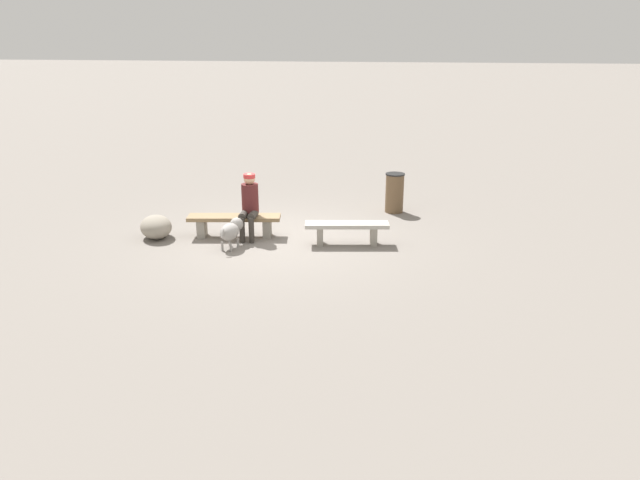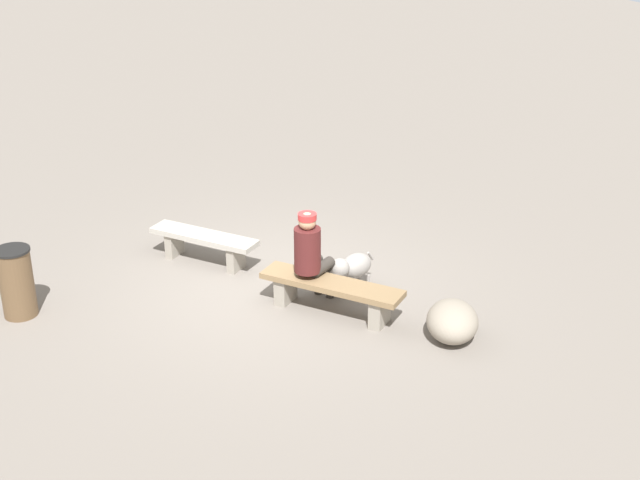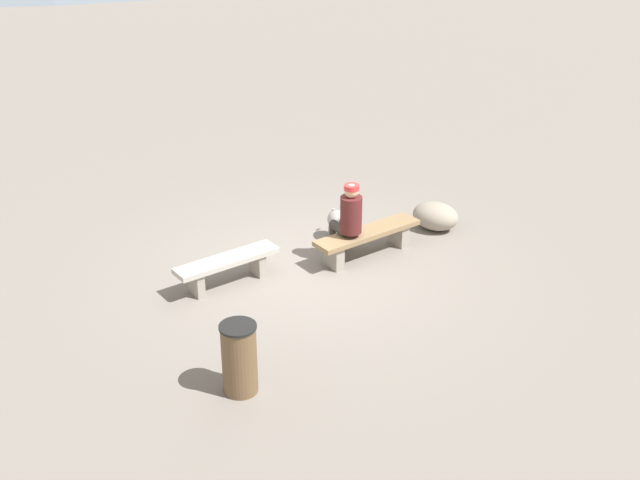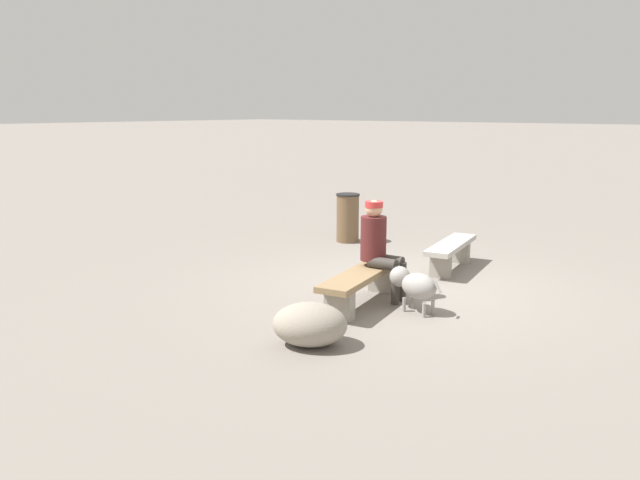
{
  "view_description": "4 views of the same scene",
  "coord_description": "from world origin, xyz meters",
  "px_view_note": "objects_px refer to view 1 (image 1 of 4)",
  "views": [
    {
      "loc": [
        -2.95,
        11.1,
        3.82
      ],
      "look_at": [
        -0.96,
        1.01,
        0.38
      ],
      "focal_mm": 33.54,
      "sensor_mm": 36.0,
      "label": 1
    },
    {
      "loc": [
        6.99,
        -7.75,
        5.42
      ],
      "look_at": [
        0.06,
        0.99,
        0.4
      ],
      "focal_mm": 49.01,
      "sensor_mm": 36.0,
      "label": 2
    },
    {
      "loc": [
        -4.53,
        -10.04,
        5.9
      ],
      "look_at": [
        -0.03,
        -0.45,
        0.7
      ],
      "focal_mm": 45.12,
      "sensor_mm": 36.0,
      "label": 3
    },
    {
      "loc": [
        7.44,
        4.5,
        2.48
      ],
      "look_at": [
        1.21,
        -0.53,
        0.81
      ],
      "focal_mm": 35.39,
      "sensor_mm": 36.0,
      "label": 4
    }
  ],
  "objects_px": {
    "bench_right": "(234,222)",
    "trash_bin": "(394,193)",
    "bench_left": "(347,229)",
    "seated_person": "(249,201)",
    "dog": "(231,230)",
    "boulder": "(156,227)"
  },
  "relations": [
    {
      "from": "boulder",
      "to": "seated_person",
      "type": "bearing_deg",
      "value": -168.23
    },
    {
      "from": "trash_bin",
      "to": "seated_person",
      "type": "bearing_deg",
      "value": 42.62
    },
    {
      "from": "bench_left",
      "to": "bench_right",
      "type": "distance_m",
      "value": 2.33
    },
    {
      "from": "seated_person",
      "to": "bench_right",
      "type": "bearing_deg",
      "value": -5.86
    },
    {
      "from": "bench_left",
      "to": "seated_person",
      "type": "relative_size",
      "value": 1.27
    },
    {
      "from": "seated_person",
      "to": "trash_bin",
      "type": "xyz_separation_m",
      "value": [
        -2.72,
        -2.5,
        -0.3
      ]
    },
    {
      "from": "seated_person",
      "to": "trash_bin",
      "type": "relative_size",
      "value": 1.43
    },
    {
      "from": "bench_left",
      "to": "boulder",
      "type": "distance_m",
      "value": 3.87
    },
    {
      "from": "bench_right",
      "to": "trash_bin",
      "type": "height_order",
      "value": "trash_bin"
    },
    {
      "from": "trash_bin",
      "to": "boulder",
      "type": "distance_m",
      "value": 5.43
    },
    {
      "from": "dog",
      "to": "boulder",
      "type": "distance_m",
      "value": 1.73
    },
    {
      "from": "bench_right",
      "to": "bench_left",
      "type": "bearing_deg",
      "value": 167.57
    },
    {
      "from": "boulder",
      "to": "bench_left",
      "type": "bearing_deg",
      "value": -174.9
    },
    {
      "from": "trash_bin",
      "to": "boulder",
      "type": "xyz_separation_m",
      "value": [
        4.59,
        2.89,
        -0.23
      ]
    },
    {
      "from": "bench_right",
      "to": "boulder",
      "type": "relative_size",
      "value": 2.39
    },
    {
      "from": "seated_person",
      "to": "boulder",
      "type": "relative_size",
      "value": 1.64
    },
    {
      "from": "dog",
      "to": "trash_bin",
      "type": "height_order",
      "value": "trash_bin"
    },
    {
      "from": "seated_person",
      "to": "bench_left",
      "type": "bearing_deg",
      "value": 173.95
    },
    {
      "from": "bench_left",
      "to": "trash_bin",
      "type": "bearing_deg",
      "value": -117.13
    },
    {
      "from": "seated_person",
      "to": "boulder",
      "type": "distance_m",
      "value": 1.98
    },
    {
      "from": "bench_right",
      "to": "dog",
      "type": "relative_size",
      "value": 2.48
    },
    {
      "from": "bench_right",
      "to": "seated_person",
      "type": "xyz_separation_m",
      "value": [
        -0.34,
        0.01,
        0.44
      ]
    }
  ]
}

